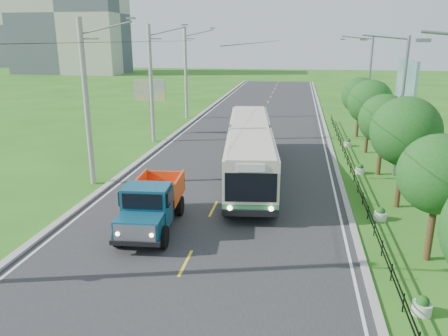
% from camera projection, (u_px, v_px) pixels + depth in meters
% --- Properties ---
extents(ground, '(240.00, 240.00, 0.00)m').
position_uv_depth(ground, '(186.00, 263.00, 17.80)').
color(ground, '#276117').
rests_on(ground, ground).
extents(road, '(14.00, 120.00, 0.02)m').
position_uv_depth(road, '(245.00, 148.00, 36.71)').
color(road, '#28282B').
rests_on(road, ground).
extents(curb_left, '(0.40, 120.00, 0.15)m').
position_uv_depth(curb_left, '(162.00, 144.00, 37.83)').
color(curb_left, '#9E9E99').
rests_on(curb_left, ground).
extents(curb_right, '(0.30, 120.00, 0.10)m').
position_uv_depth(curb_right, '(332.00, 151.00, 35.56)').
color(curb_right, '#9E9E99').
rests_on(curb_right, ground).
extents(edge_line_left, '(0.12, 120.00, 0.00)m').
position_uv_depth(edge_line_left, '(168.00, 144.00, 37.76)').
color(edge_line_left, silver).
rests_on(edge_line_left, road).
extents(edge_line_right, '(0.12, 120.00, 0.00)m').
position_uv_depth(edge_line_right, '(325.00, 151.00, 35.65)').
color(edge_line_right, silver).
rests_on(edge_line_right, road).
extents(centre_dash, '(0.12, 2.20, 0.00)m').
position_uv_depth(centre_dash, '(186.00, 263.00, 17.80)').
color(centre_dash, yellow).
rests_on(centre_dash, road).
extents(railing_right, '(0.04, 40.00, 0.60)m').
position_uv_depth(railing_right, '(351.00, 169.00, 29.68)').
color(railing_right, black).
rests_on(railing_right, ground).
extents(pole_near, '(3.51, 0.32, 10.00)m').
position_uv_depth(pole_near, '(87.00, 103.00, 26.17)').
color(pole_near, gray).
rests_on(pole_near, ground).
extents(pole_mid, '(3.51, 0.32, 10.00)m').
position_uv_depth(pole_mid, '(152.00, 84.00, 37.52)').
color(pole_mid, gray).
rests_on(pole_mid, ground).
extents(pole_far, '(3.51, 0.32, 10.00)m').
position_uv_depth(pole_far, '(186.00, 73.00, 48.87)').
color(pole_far, gray).
rests_on(pole_far, ground).
extents(tree_second, '(3.18, 3.26, 5.30)m').
position_uv_depth(tree_second, '(439.00, 178.00, 17.26)').
color(tree_second, '#382314').
rests_on(tree_second, ground).
extents(tree_third, '(3.60, 3.62, 6.00)m').
position_uv_depth(tree_third, '(405.00, 135.00, 22.80)').
color(tree_third, '#382314').
rests_on(tree_third, ground).
extents(tree_fourth, '(3.24, 3.31, 5.40)m').
position_uv_depth(tree_fourth, '(384.00, 122.00, 28.59)').
color(tree_fourth, '#382314').
rests_on(tree_fourth, ground).
extents(tree_fifth, '(3.48, 3.52, 5.80)m').
position_uv_depth(tree_fifth, '(370.00, 105.00, 34.18)').
color(tree_fifth, '#382314').
rests_on(tree_fifth, ground).
extents(tree_back, '(3.30, 3.36, 5.50)m').
position_uv_depth(tree_back, '(360.00, 97.00, 39.91)').
color(tree_back, '#382314').
rests_on(tree_back, ground).
extents(streetlight_mid, '(3.02, 0.20, 9.07)m').
position_uv_depth(streetlight_mid, '(399.00, 102.00, 27.95)').
color(streetlight_mid, slate).
rests_on(streetlight_mid, ground).
extents(streetlight_far, '(3.02, 0.20, 9.07)m').
position_uv_depth(streetlight_far, '(367.00, 82.00, 41.19)').
color(streetlight_far, slate).
rests_on(streetlight_far, ground).
extents(planter_front, '(0.64, 0.64, 0.67)m').
position_uv_depth(planter_front, '(422.00, 306.00, 14.46)').
color(planter_front, silver).
rests_on(planter_front, ground).
extents(planter_near, '(0.64, 0.64, 0.67)m').
position_uv_depth(planter_near, '(380.00, 214.00, 22.03)').
color(planter_near, silver).
rests_on(planter_near, ground).
extents(planter_mid, '(0.64, 0.64, 0.67)m').
position_uv_depth(planter_mid, '(360.00, 169.00, 29.59)').
color(planter_mid, silver).
rests_on(planter_mid, ground).
extents(planter_far, '(0.64, 0.64, 0.67)m').
position_uv_depth(planter_far, '(348.00, 143.00, 37.15)').
color(planter_far, silver).
rests_on(planter_far, ground).
extents(billboard_left, '(3.00, 0.20, 5.20)m').
position_uv_depth(billboard_left, '(150.00, 94.00, 40.90)').
color(billboard_left, slate).
rests_on(billboard_left, ground).
extents(billboard_right, '(0.24, 6.00, 7.30)m').
position_uv_depth(billboard_right, '(406.00, 86.00, 33.24)').
color(billboard_right, slate).
rests_on(billboard_right, ground).
extents(apartment_near, '(28.00, 14.00, 30.00)m').
position_uv_depth(apartment_near, '(68.00, 14.00, 112.09)').
color(apartment_near, '#B7B2A3').
rests_on(apartment_near, ground).
extents(apartment_far, '(24.00, 14.00, 26.00)m').
position_uv_depth(apartment_far, '(36.00, 25.00, 140.27)').
color(apartment_far, '#B7B2A3').
rests_on(apartment_far, ground).
extents(bus, '(4.69, 17.24, 3.29)m').
position_uv_depth(bus, '(250.00, 147.00, 28.76)').
color(bus, '#327E48').
rests_on(bus, ground).
extents(dump_truck, '(2.64, 5.94, 2.43)m').
position_uv_depth(dump_truck, '(152.00, 202.00, 20.70)').
color(dump_truck, navy).
rests_on(dump_truck, ground).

